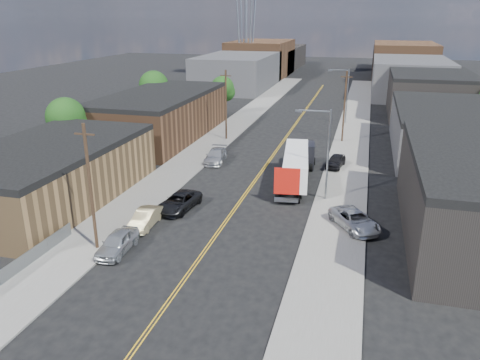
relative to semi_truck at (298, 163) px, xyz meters
The scene contains 30 objects.
ground 30.72m from the semi_truck, 98.44° to the left, with size 260.00×260.00×0.00m, color black.
centerline 16.10m from the semi_truck, 106.37° to the left, with size 0.32×120.00×0.01m, color gold.
sidewalk_left 20.85m from the semi_truck, 132.43° to the left, with size 5.00×140.00×0.15m, color slate.
sidewalk_right 16.24m from the semi_truck, 71.92° to the left, with size 5.00×140.00×0.15m, color slate.
warehouse_tan 25.36m from the semi_truck, 152.56° to the right, with size 12.00×22.00×5.60m.
warehouse_brown 26.69m from the semi_truck, 147.53° to the left, with size 12.00×26.00×6.60m.
industrial_right_b 23.94m from the semi_truck, 42.99° to the left, with size 14.00×24.00×6.10m.
industrial_right_c 45.82m from the semi_truck, 67.53° to the left, with size 14.00×22.00×7.60m.
skyline_left_a 69.78m from the semi_truck, 110.56° to the left, with size 16.00×30.00×8.00m, color #3A3A3D.
skyline_right_a 67.16m from the semi_truck, 76.65° to the left, with size 16.00×30.00×8.00m, color #3A3A3D.
skyline_left_b 93.62m from the semi_truck, 105.18° to the left, with size 16.00×26.00×10.00m, color #533521.
skyline_right_b 91.68m from the semi_truck, 80.26° to the left, with size 16.00×26.00×10.00m, color #533521.
skyline_left_c 113.01m from the semi_truck, 102.52° to the left, with size 16.00×40.00×7.00m, color black.
skyline_right_c 111.41m from the semi_truck, 82.00° to the left, with size 16.00×40.00×7.00m, color black.
streetlight_near 6.47m from the semi_truck, 56.53° to the right, with size 3.39×0.25×9.00m.
streetlight_far 30.64m from the semi_truck, 84.17° to the left, with size 3.39×0.25×9.00m.
utility_pole_left_near 23.62m from the semi_truck, 122.83° to the right, with size 1.60×0.26×10.00m.
utility_pole_left_far 20.12m from the semi_truck, 129.67° to the left, with size 1.60×0.26×10.00m.
utility_pole_right 18.93m from the semi_truck, 78.58° to the left, with size 1.60×0.26×10.00m.
chainlink_fence 30.72m from the semi_truck, 121.43° to the right, with size 0.05×16.00×1.22m.
tree_left_near 28.61m from the semi_truck, behind, with size 4.85×4.76×7.91m.
tree_left_mid 38.22m from the semi_truck, 138.33° to the left, with size 5.10×5.04×8.37m.
tree_left_far 37.29m from the semi_truck, 119.71° to the left, with size 4.35×4.20×6.97m.
semi_truck is the anchor object (origin of this frame).
car_left_a 22.54m from the semi_truck, 118.97° to the right, with size 1.90×4.73×1.61m, color #B6BABB.
car_left_b 18.50m from the semi_truck, 126.21° to the right, with size 1.57×4.50×1.48m, color tan.
car_left_c 14.36m from the semi_truck, 131.64° to the right, with size 2.52×5.47×1.52m, color black.
car_left_d 11.77m from the semi_truck, 157.53° to the left, with size 2.22×5.45×1.58m, color #A5A7AA.
car_right_lot_a 12.75m from the semi_truck, 59.21° to the right, with size 2.52×5.46×1.52m, color #BABCBF.
car_right_lot_c 7.02m from the semi_truck, 57.60° to the left, with size 1.73×4.29×1.46m, color black.
Camera 1 is at (11.05, -18.53, 17.28)m, focal length 35.00 mm.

